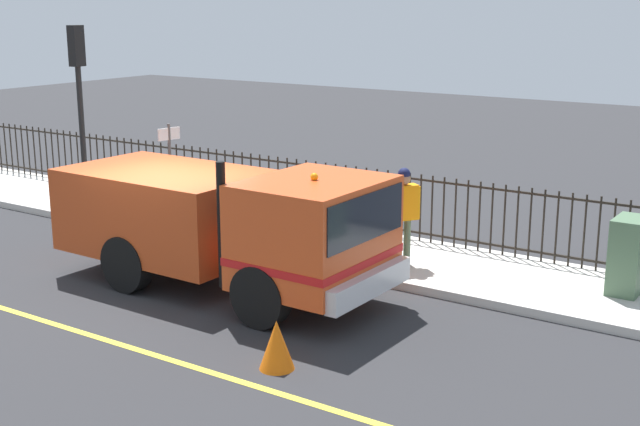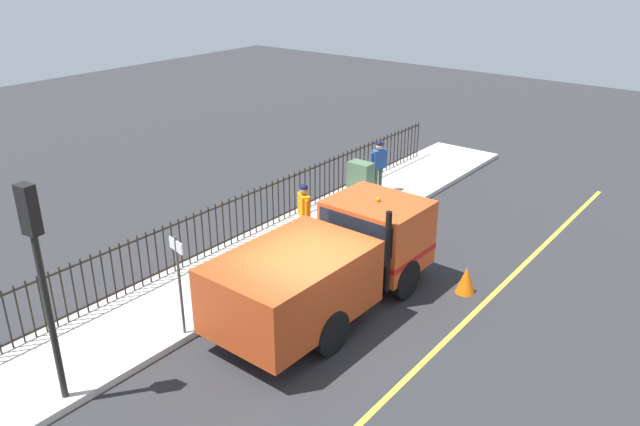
# 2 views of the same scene
# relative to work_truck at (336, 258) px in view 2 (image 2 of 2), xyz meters

# --- Properties ---
(ground_plane) EXTENTS (61.53, 61.53, 0.00)m
(ground_plane) POSITION_rel_work_truck_xyz_m (-0.39, 1.21, -1.23)
(ground_plane) COLOR #2B2B2D
(ground_plane) RESTS_ON ground
(sidewalk_slab) EXTENTS (2.63, 27.97, 0.15)m
(sidewalk_slab) POSITION_rel_work_truck_xyz_m (2.89, 1.21, -1.15)
(sidewalk_slab) COLOR beige
(sidewalk_slab) RESTS_ON ground
(lane_marking) EXTENTS (0.12, 25.17, 0.01)m
(lane_marking) POSITION_rel_work_truck_xyz_m (-2.65, 1.21, -1.23)
(lane_marking) COLOR yellow
(lane_marking) RESTS_ON ground
(work_truck) EXTENTS (2.34, 5.96, 2.41)m
(work_truck) POSITION_rel_work_truck_xyz_m (0.00, 0.00, 0.00)
(work_truck) COLOR #D84C1E
(work_truck) RESTS_ON ground
(worker_standing) EXTENTS (0.54, 0.47, 1.76)m
(worker_standing) POSITION_rel_work_truck_xyz_m (2.43, -1.83, -0.00)
(worker_standing) COLOR orange
(worker_standing) RESTS_ON sidewalk_slab
(pedestrian_distant) EXTENTS (0.38, 0.61, 1.76)m
(pedestrian_distant) POSITION_rel_work_truck_xyz_m (3.03, -6.39, -0.00)
(pedestrian_distant) COLOR #264C99
(pedestrian_distant) RESTS_ON sidewalk_slab
(iron_fence) EXTENTS (0.04, 23.81, 1.32)m
(iron_fence) POSITION_rel_work_truck_xyz_m (4.02, 1.21, -0.41)
(iron_fence) COLOR black
(iron_fence) RESTS_ON sidewalk_slab
(traffic_light_near) EXTENTS (0.32, 0.24, 4.07)m
(traffic_light_near) POSITION_rel_work_truck_xyz_m (1.85, 5.67, 1.81)
(traffic_light_near) COLOR black
(traffic_light_near) RESTS_ON sidewalk_slab
(utility_cabinet) EXTENTS (0.76, 0.48, 1.23)m
(utility_cabinet) POSITION_rel_work_truck_xyz_m (3.14, -5.52, -0.46)
(utility_cabinet) COLOR #4C6B4C
(utility_cabinet) RESTS_ON sidewalk_slab
(traffic_cone) EXTENTS (0.47, 0.47, 0.67)m
(traffic_cone) POSITION_rel_work_truck_xyz_m (-2.07, -2.41, -0.89)
(traffic_cone) COLOR orange
(traffic_cone) RESTS_ON ground
(street_sign) EXTENTS (0.50, 0.13, 2.23)m
(street_sign) POSITION_rel_work_truck_xyz_m (1.72, 3.00, 0.32)
(street_sign) COLOR #4C4C4C
(street_sign) RESTS_ON sidewalk_slab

